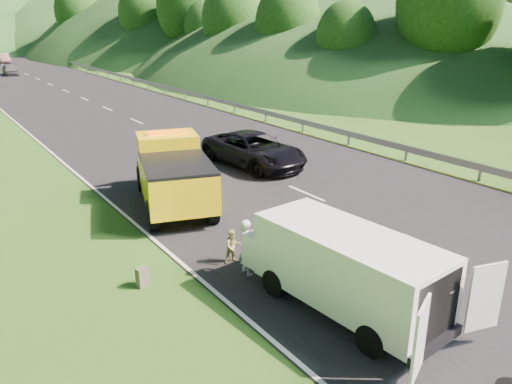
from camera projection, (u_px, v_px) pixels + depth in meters
ground at (315, 248)px, 15.45m from camera, size 320.00×320.00×0.00m
road_surface at (66, 91)px, 48.12m from camera, size 14.00×200.00×0.02m
guardrail at (99, 75)px, 61.75m from camera, size 0.06×140.00×1.52m
tree_line_right at (167, 65)px, 74.37m from camera, size 14.00×140.00×14.00m
tow_truck at (173, 172)px, 18.55m from camera, size 3.98×6.53×2.64m
white_van at (343, 266)px, 11.83m from camera, size 3.18×5.98×2.07m
woman at (247, 274)px, 13.87m from camera, size 0.46×0.61×1.61m
child at (233, 263)px, 14.50m from camera, size 0.56×0.47×1.02m
worker at (433, 345)px, 10.85m from camera, size 1.13×0.74×1.63m
suitcase at (143, 277)px, 13.15m from camera, size 0.38×0.27×0.55m
passing_suv at (254, 166)px, 23.94m from camera, size 3.18×5.90×1.57m
dist_car_a at (11, 75)px, 61.25m from camera, size 1.54×3.82×1.30m
dist_car_b at (4, 63)px, 77.57m from camera, size 1.49×4.27×1.41m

